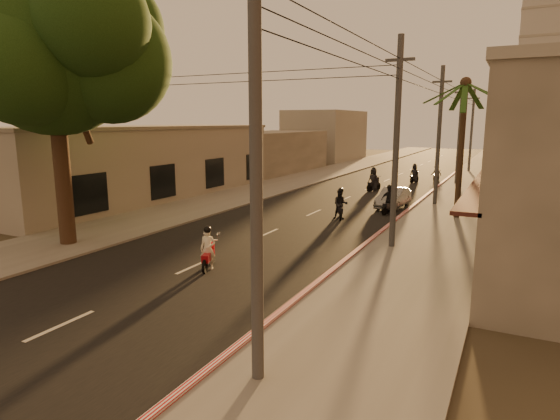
# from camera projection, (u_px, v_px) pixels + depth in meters

# --- Properties ---
(ground) EXTENTS (160.00, 160.00, 0.00)m
(ground) POSITION_uv_depth(u_px,v_px,m) (159.00, 282.00, 16.31)
(ground) COLOR #383023
(ground) RESTS_ON ground
(road) EXTENTS (10.00, 140.00, 0.02)m
(road) POSITION_uv_depth(u_px,v_px,m) (346.00, 199.00, 33.86)
(road) COLOR black
(road) RESTS_ON ground
(sidewalk_right) EXTENTS (5.00, 140.00, 0.12)m
(sidewalk_right) POSITION_uv_depth(u_px,v_px,m) (455.00, 206.00, 30.55)
(sidewalk_right) COLOR slate
(sidewalk_right) RESTS_ON ground
(sidewalk_left) EXTENTS (5.00, 140.00, 0.12)m
(sidewalk_left) POSITION_uv_depth(u_px,v_px,m) (256.00, 191.00, 37.16)
(sidewalk_left) COLOR slate
(sidewalk_left) RESTS_ON ground
(curb_stripe) EXTENTS (0.20, 60.00, 0.20)m
(curb_stripe) POSITION_uv_depth(u_px,v_px,m) (401.00, 216.00, 27.21)
(curb_stripe) COLOR #B4131A
(curb_stripe) RESTS_ON ground
(left_building) EXTENTS (8.20, 24.20, 5.20)m
(left_building) POSITION_uv_depth(u_px,v_px,m) (138.00, 162.00, 34.28)
(left_building) COLOR #9C978D
(left_building) RESTS_ON ground
(broadleaf_tree) EXTENTS (9.60, 8.70, 12.10)m
(broadleaf_tree) POSITION_uv_depth(u_px,v_px,m) (61.00, 49.00, 19.53)
(broadleaf_tree) COLOR black
(broadleaf_tree) RESTS_ON ground
(palm_tree) EXTENTS (5.00, 5.00, 8.20)m
(palm_tree) POSITION_uv_depth(u_px,v_px,m) (465.00, 91.00, 25.49)
(palm_tree) COLOR black
(palm_tree) RESTS_ON ground
(utility_poles) EXTENTS (1.20, 48.26, 9.00)m
(utility_poles) POSITION_uv_depth(u_px,v_px,m) (441.00, 105.00, 29.91)
(utility_poles) COLOR #38383A
(utility_poles) RESTS_ON ground
(filler_right) EXTENTS (8.00, 14.00, 6.00)m
(filler_right) POSITION_uv_depth(u_px,v_px,m) (551.00, 146.00, 49.08)
(filler_right) COLOR #9C978D
(filler_right) RESTS_ON ground
(filler_left_near) EXTENTS (8.00, 14.00, 4.40)m
(filler_left_near) POSITION_uv_depth(u_px,v_px,m) (267.00, 152.00, 51.92)
(filler_left_near) COLOR #9C978D
(filler_left_near) RESTS_ON ground
(filler_left_far) EXTENTS (8.00, 14.00, 7.00)m
(filler_left_far) POSITION_uv_depth(u_px,v_px,m) (326.00, 136.00, 67.48)
(filler_left_far) COLOR #9C978D
(filler_left_far) RESTS_ON ground
(scooter_red) EXTENTS (0.93, 1.63, 1.68)m
(scooter_red) POSITION_uv_depth(u_px,v_px,m) (208.00, 250.00, 17.62)
(scooter_red) COLOR black
(scooter_red) RESTS_ON ground
(scooter_mid_a) EXTENTS (1.25, 1.77, 1.82)m
(scooter_mid_a) POSITION_uv_depth(u_px,v_px,m) (341.00, 205.00, 26.71)
(scooter_mid_a) COLOR black
(scooter_mid_a) RESTS_ON ground
(scooter_mid_b) EXTENTS (1.16, 1.81, 1.79)m
(scooter_mid_b) POSITION_uv_depth(u_px,v_px,m) (389.00, 201.00, 28.17)
(scooter_mid_b) COLOR black
(scooter_mid_b) RESTS_ON ground
(scooter_far_a) EXTENTS (1.20, 1.92, 1.94)m
(scooter_far_a) POSITION_uv_depth(u_px,v_px,m) (373.00, 180.00, 37.50)
(scooter_far_a) COLOR black
(scooter_far_a) RESTS_ON ground
(scooter_far_b) EXTENTS (1.15, 1.60, 1.58)m
(scooter_far_b) POSITION_uv_depth(u_px,v_px,m) (436.00, 173.00, 44.16)
(scooter_far_b) COLOR black
(scooter_far_b) RESTS_ON ground
(parked_car) EXTENTS (1.76, 4.06, 1.29)m
(parked_car) POSITION_uv_depth(u_px,v_px,m) (393.00, 198.00, 30.28)
(parked_car) COLOR gray
(parked_car) RESTS_ON ground
(scooter_far_c) EXTENTS (1.02, 1.76, 1.74)m
(scooter_far_c) POSITION_uv_depth(u_px,v_px,m) (414.00, 174.00, 42.70)
(scooter_far_c) COLOR black
(scooter_far_c) RESTS_ON ground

